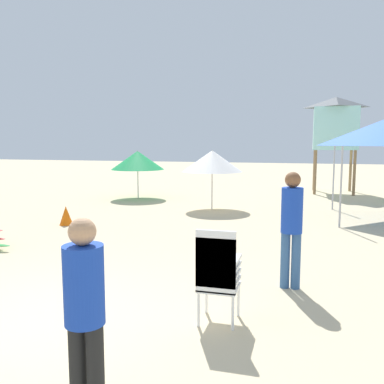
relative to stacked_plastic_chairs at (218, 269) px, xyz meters
The scene contains 8 objects.
ground 2.49m from the stacked_plastic_chairs, 165.24° to the right, with size 80.00×80.00×0.00m, color beige.
stacked_plastic_chairs is the anchor object (origin of this frame).
lifeguard_near_center 2.09m from the stacked_plastic_chairs, 108.46° to the right, with size 0.32×0.32×1.65m.
lifeguard_near_right 1.77m from the stacked_plastic_chairs, 62.22° to the left, with size 0.32×0.32×1.78m.
lifeguard_tower 14.62m from the stacked_plastic_chairs, 81.35° to the left, with size 1.98×1.98×4.13m.
beach_umbrella_mid 11.71m from the stacked_plastic_chairs, 117.46° to the left, with size 2.08×2.08×1.87m.
beach_umbrella_far 8.82m from the stacked_plastic_chairs, 103.03° to the left, with size 2.01×2.01×1.95m.
traffic_cone_near 7.15m from the stacked_plastic_chairs, 136.57° to the left, with size 0.36×0.36×0.51m, color orange.
Camera 1 is at (3.29, -4.14, 2.23)m, focal length 38.68 mm.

